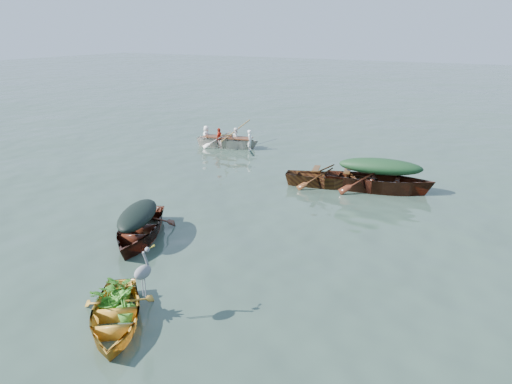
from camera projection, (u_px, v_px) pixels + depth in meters
ground at (244, 240)px, 12.68m from camera, size 140.00×140.00×0.00m
yellow_dinghy at (116, 326)px, 9.05m from camera, size 2.97×3.25×0.83m
dark_covered_boat at (140, 239)px, 12.73m from camera, size 3.00×4.15×0.99m
green_tarp_boat at (378, 191)px, 16.44m from camera, size 5.08×2.47×1.17m
open_wooden_boat at (331, 187)px, 16.89m from camera, size 4.49×2.38×0.99m
rowed_boat at (228, 147)px, 22.38m from camera, size 4.17×1.98×0.94m
dark_tarp_cover at (137, 214)px, 12.51m from camera, size 1.65×2.28×0.40m
green_tarp_cover at (380, 167)px, 16.17m from camera, size 2.80×1.36×0.52m
thwart_benches at (332, 172)px, 16.73m from camera, size 2.28×1.32×0.04m
heron at (143, 280)px, 8.90m from camera, size 0.47×0.49×0.92m
dinghy_weeds at (117, 277)px, 9.34m from camera, size 1.11×1.14×0.60m
rowers at (228, 129)px, 22.11m from camera, size 2.97×1.62×0.76m
oars at (228, 137)px, 22.22m from camera, size 1.11×2.67×0.06m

